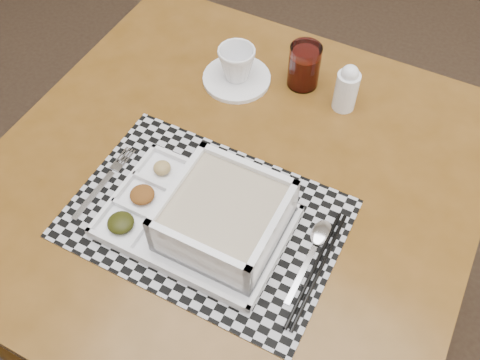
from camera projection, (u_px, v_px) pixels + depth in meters
name	position (u px, v px, depth m)	size (l,w,h in m)	color
dining_table	(232.00, 195.00, 1.08)	(0.92, 0.92, 0.69)	#57360F
placemat	(206.00, 218.00, 0.97)	(0.48, 0.33, 0.00)	#ABACB3
serving_tray	(216.00, 218.00, 0.92)	(0.32, 0.22, 0.10)	white
fork	(105.00, 181.00, 1.01)	(0.02, 0.19, 0.00)	silver
spoon	(318.00, 239.00, 0.94)	(0.04, 0.18, 0.01)	silver
chopsticks	(317.00, 269.00, 0.90)	(0.02, 0.24, 0.01)	black
saucer	(237.00, 78.00, 1.18)	(0.15, 0.15, 0.01)	white
cup	(237.00, 64.00, 1.14)	(0.08, 0.08, 0.08)	white
juice_glass	(304.00, 67.00, 1.14)	(0.07, 0.07, 0.10)	white
creamer_bottle	(347.00, 88.00, 1.09)	(0.05, 0.05, 0.11)	white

